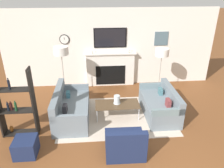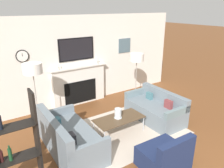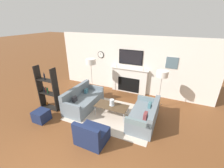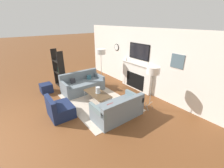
# 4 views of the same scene
# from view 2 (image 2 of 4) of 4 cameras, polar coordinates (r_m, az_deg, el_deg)

# --- Properties ---
(fireplace_wall) EXTENTS (7.38, 0.28, 2.70)m
(fireplace_wall) POSITION_cam_2_polar(r_m,az_deg,el_deg) (6.77, -9.11, 4.76)
(fireplace_wall) COLOR silver
(fireplace_wall) RESTS_ON ground_plane
(area_rug) EXTENTS (3.12, 2.11, 0.01)m
(area_rug) POSITION_cam_2_polar(r_m,az_deg,el_deg) (5.49, 1.50, -12.55)
(area_rug) COLOR beige
(area_rug) RESTS_ON ground_plane
(couch_left) EXTENTS (0.89, 1.78, 0.84)m
(couch_left) POSITION_cam_2_polar(r_m,az_deg,el_deg) (4.83, -11.15, -13.82)
(couch_left) COLOR slate
(couch_left) RESTS_ON ground_plane
(couch_right) EXTENTS (0.83, 1.62, 0.77)m
(couch_right) POSITION_cam_2_polar(r_m,az_deg,el_deg) (6.07, 11.30, -6.56)
(couch_right) COLOR slate
(couch_right) RESTS_ON ground_plane
(armchair) EXTENTS (0.86, 0.75, 0.74)m
(armchair) POSITION_cam_2_polar(r_m,az_deg,el_deg) (4.46, 13.59, -17.91)
(armchair) COLOR #192445
(armchair) RESTS_ON ground_plane
(coffee_table) EXTENTS (1.21, 0.58, 0.40)m
(coffee_table) POSITION_cam_2_polar(r_m,az_deg,el_deg) (5.30, 1.87, -9.15)
(coffee_table) COLOR #4C3823
(coffee_table) RESTS_ON ground_plane
(hurricane_candle) EXTENTS (0.19, 0.19, 0.24)m
(hurricane_candle) POSITION_cam_2_polar(r_m,az_deg,el_deg) (5.26, 1.58, -7.76)
(hurricane_candle) COLOR silver
(hurricane_candle) RESTS_ON coffee_table
(floor_lamp_left) EXTENTS (0.45, 0.45, 1.72)m
(floor_lamp_left) POSITION_cam_2_polar(r_m,az_deg,el_deg) (5.30, -20.07, 3.61)
(floor_lamp_left) COLOR #9E998E
(floor_lamp_left) RESTS_ON ground_plane
(floor_lamp_right) EXTENTS (0.43, 0.43, 1.59)m
(floor_lamp_right) POSITION_cam_2_polar(r_m,az_deg,el_deg) (6.71, 6.48, 6.80)
(floor_lamp_right) COLOR #9E998E
(floor_lamp_right) RESTS_ON ground_plane
(shelf_unit) EXTENTS (0.86, 0.28, 1.74)m
(shelf_unit) POSITION_cam_2_polar(r_m,az_deg,el_deg) (3.86, -25.09, -15.98)
(shelf_unit) COLOR black
(shelf_unit) RESTS_ON ground_plane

